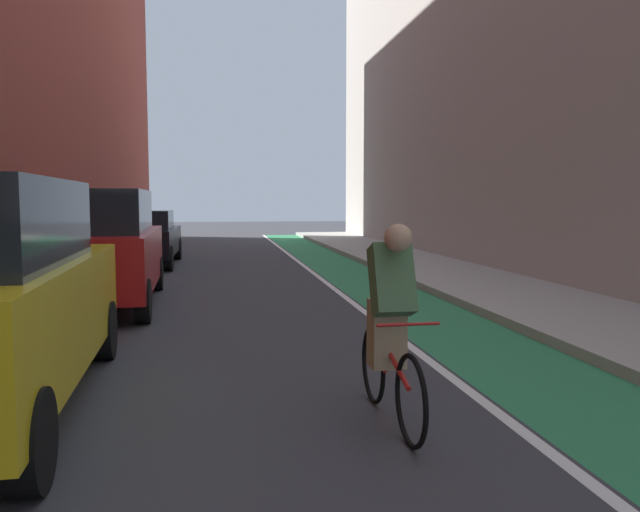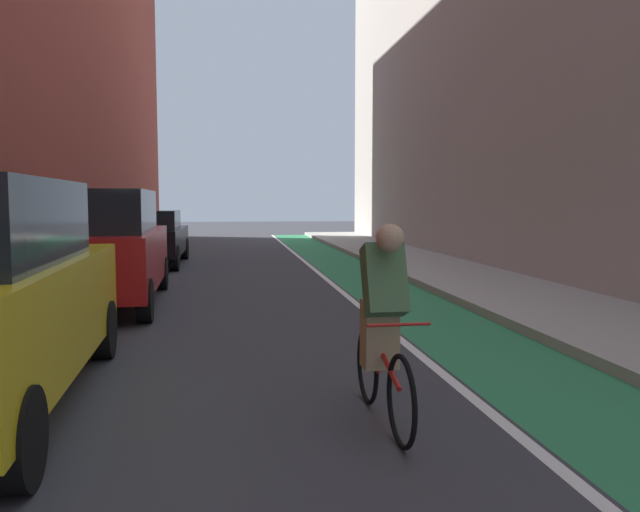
# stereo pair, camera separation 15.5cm
# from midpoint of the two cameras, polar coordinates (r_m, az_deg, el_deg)

# --- Properties ---
(ground_plane) EXTENTS (86.82, 86.82, 0.00)m
(ground_plane) POSITION_cam_midpoint_polar(r_m,az_deg,el_deg) (11.83, -7.08, -3.85)
(ground_plane) COLOR #38383D
(bike_lane_paint) EXTENTS (1.60, 39.46, 0.00)m
(bike_lane_paint) POSITION_cam_midpoint_polar(r_m,az_deg,el_deg) (14.16, 3.91, -2.36)
(bike_lane_paint) COLOR #2D8451
(bike_lane_paint) RESTS_ON ground
(lane_divider_stripe) EXTENTS (0.12, 39.46, 0.00)m
(lane_divider_stripe) POSITION_cam_midpoint_polar(r_m,az_deg,el_deg) (13.98, 0.31, -2.44)
(lane_divider_stripe) COLOR white
(lane_divider_stripe) RESTS_ON ground
(sidewalk_right) EXTENTS (2.68, 39.46, 0.14)m
(sidewalk_right) POSITION_cam_midpoint_polar(r_m,az_deg,el_deg) (14.77, 12.03, -1.88)
(sidewalk_right) COLOR #A8A59E
(sidewalk_right) RESTS_ON ground
(building_facade_right) EXTENTS (2.40, 35.46, 13.01)m
(building_facade_right) POSITION_cam_midpoint_polar(r_m,az_deg,el_deg) (18.15, 17.97, 19.74)
(building_facade_right) COLOR #B2ADA3
(building_facade_right) RESTS_ON ground
(parked_suv_red) EXTENTS (2.13, 4.75, 1.98)m
(parked_suv_red) POSITION_cam_midpoint_polar(r_m,az_deg,el_deg) (11.53, -19.66, 0.77)
(parked_suv_red) COLOR red
(parked_suv_red) RESTS_ON ground
(parked_sedan_black) EXTENTS (1.85, 4.44, 1.53)m
(parked_sedan_black) POSITION_cam_midpoint_polar(r_m,az_deg,el_deg) (18.44, -15.68, 1.61)
(parked_sedan_black) COLOR black
(parked_sedan_black) RESTS_ON ground
(cyclist_mid) EXTENTS (0.48, 1.74, 1.63)m
(cyclist_mid) POSITION_cam_midpoint_polar(r_m,az_deg,el_deg) (5.21, 5.40, -5.60)
(cyclist_mid) COLOR black
(cyclist_mid) RESTS_ON ground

